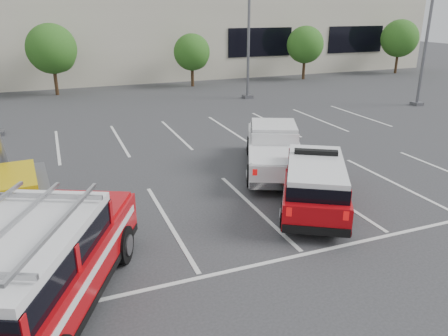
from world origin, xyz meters
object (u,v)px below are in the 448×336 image
object	(u,v)px
tree_mid_left	(53,50)
utility_rig	(3,205)
tree_far_right	(400,40)
white_pickup	(274,153)
light_pole_right	(430,18)
tree_right	(306,46)
light_pole_mid	(249,18)
fire_chief_suv	(314,186)
ladder_suv	(37,274)
tree_mid_right	(193,53)
convention_building	(108,20)

from	to	relation	value
tree_mid_left	utility_rig	distance (m)	20.84
tree_far_right	white_pickup	distance (m)	30.00
light_pole_right	tree_far_right	bearing A→B (deg)	52.96
tree_right	white_pickup	size ratio (longest dim) A/B	0.77
tree_far_right	light_pole_right	size ratio (longest dim) A/B	0.47
tree_mid_left	white_pickup	size ratio (longest dim) A/B	0.85
utility_rig	white_pickup	bearing A→B (deg)	5.36
light_pole_mid	utility_rig	world-z (taller)	light_pole_mid
tree_right	light_pole_right	world-z (taller)	light_pole_right
tree_far_right	utility_rig	bearing A→B (deg)	-147.28
white_pickup	utility_rig	size ratio (longest dim) A/B	1.38
fire_chief_suv	ladder_suv	distance (m)	8.07
light_pole_mid	fire_chief_suv	bearing A→B (deg)	-107.76
tree_mid_right	fire_chief_suv	size ratio (longest dim) A/B	0.79
tree_mid_left	tree_right	distance (m)	20.00
ladder_suv	tree_right	bearing A→B (deg)	75.16
convention_building	utility_rig	world-z (taller)	convention_building
tree_mid_right	tree_far_right	distance (m)	20.01
light_pole_mid	white_pickup	size ratio (longest dim) A/B	1.79
convention_building	ladder_suv	bearing A→B (deg)	-100.12
tree_mid_left	light_pole_right	distance (m)	24.23
tree_far_right	tree_mid_right	bearing A→B (deg)	-180.00
tree_far_right	tree_right	bearing A→B (deg)	-180.00
tree_mid_left	fire_chief_suv	distance (m)	23.64
white_pickup	ladder_suv	xyz separation A→B (m)	(-8.14, -5.76, 0.25)
convention_building	light_pole_mid	world-z (taller)	convention_building
tree_right	utility_rig	xyz separation A→B (m)	(-22.06, -20.60, -2.10)
light_pole_right	utility_rig	distance (m)	24.92
tree_mid_left	tree_right	bearing A→B (deg)	-0.00
tree_mid_right	light_pole_right	world-z (taller)	light_pole_right
tree_right	ladder_suv	bearing A→B (deg)	-130.28
tree_right	tree_far_right	xyz separation A→B (m)	(10.00, 0.00, 0.27)
tree_mid_left	convention_building	bearing A→B (deg)	62.60
light_pole_right	fire_chief_suv	xyz separation A→B (m)	(-14.30, -10.53, -4.49)
utility_rig	tree_mid_right	bearing A→B (deg)	55.92
tree_right	utility_rig	world-z (taller)	tree_right
tree_mid_right	ladder_suv	bearing A→B (deg)	-114.04
white_pickup	utility_rig	world-z (taller)	utility_rig
tree_far_right	fire_chief_suv	bearing A→B (deg)	-136.01
light_pole_mid	ladder_suv	bearing A→B (deg)	-124.62
white_pickup	tree_far_right	bearing A→B (deg)	64.24
light_pole_mid	light_pole_right	bearing A→B (deg)	-33.69
tree_far_right	ladder_suv	xyz separation A→B (m)	(-31.11, -24.91, -2.13)
utility_rig	ladder_suv	bearing A→B (deg)	-81.30
ladder_suv	utility_rig	bearing A→B (deg)	127.88
convention_building	white_pickup	distance (m)	29.31
convention_building	tree_right	distance (m)	17.96
tree_mid_left	fire_chief_suv	size ratio (longest dim) A/B	0.96
tree_mid_left	tree_far_right	world-z (taller)	same
tree_mid_left	white_pickup	bearing A→B (deg)	-69.84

